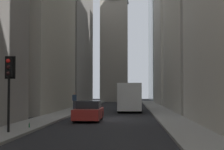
% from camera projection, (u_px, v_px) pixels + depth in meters
% --- Properties ---
extents(ground_plane, '(135.00, 135.00, 0.00)m').
position_uv_depth(ground_plane, '(110.00, 119.00, 27.03)').
color(ground_plane, black).
extents(sidewalk_right, '(90.00, 2.20, 0.14)m').
position_uv_depth(sidewalk_right, '(50.00, 118.00, 27.28)').
color(sidewalk_right, gray).
rests_on(sidewalk_right, ground_plane).
extents(sidewalk_left, '(90.00, 2.20, 0.14)m').
position_uv_depth(sidewalk_left, '(171.00, 119.00, 26.78)').
color(sidewalk_left, gray).
rests_on(sidewalk_left, ground_plane).
extents(building_left_far, '(16.61, 10.50, 31.74)m').
position_uv_depth(building_left_far, '(188.00, 5.00, 58.30)').
color(building_left_far, '#B7B2A5').
rests_on(building_left_far, ground_plane).
extents(building_right_far, '(19.49, 10.00, 20.16)m').
position_uv_depth(building_right_far, '(55.00, 41.00, 57.83)').
color(building_right_far, gray).
rests_on(building_right_far, ground_plane).
extents(church_spire, '(5.69, 5.69, 29.60)m').
position_uv_depth(church_spire, '(114.00, 22.00, 70.99)').
color(church_spire, gray).
rests_on(church_spire, ground_plane).
extents(delivery_truck, '(6.46, 2.25, 2.84)m').
position_uv_depth(delivery_truck, '(130.00, 97.00, 36.43)').
color(delivery_truck, silver).
rests_on(delivery_truck, ground_plane).
extents(sedan_red, '(4.30, 1.78, 1.42)m').
position_uv_depth(sedan_red, '(89.00, 111.00, 25.55)').
color(sedan_red, maroon).
rests_on(sedan_red, ground_plane).
extents(traffic_light_foreground, '(0.43, 0.52, 3.66)m').
position_uv_depth(traffic_light_foreground, '(9.00, 76.00, 17.47)').
color(traffic_light_foreground, black).
rests_on(traffic_light_foreground, sidewalk_right).
extents(pedestrian, '(0.26, 0.44, 1.79)m').
position_uv_depth(pedestrian, '(74.00, 100.00, 39.17)').
color(pedestrian, '#33333D').
rests_on(pedestrian, sidewalk_right).
extents(discarded_bottle, '(0.07, 0.07, 0.27)m').
position_uv_depth(discarded_bottle, '(29.00, 125.00, 19.60)').
color(discarded_bottle, '#236033').
rests_on(discarded_bottle, sidewalk_right).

